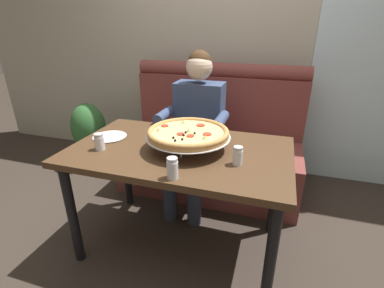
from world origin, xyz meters
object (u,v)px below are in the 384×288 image
at_px(booth_bench, 212,146).
at_px(shaker_pepper_flakes, 100,143).
at_px(plate_near_left, 110,136).
at_px(shaker_parmesan, 172,170).
at_px(potted_plant, 89,132).
at_px(pizza, 188,133).
at_px(patio_chair, 348,110).
at_px(dining_table, 180,162).
at_px(shaker_oregano, 238,157).
at_px(diner_main, 196,123).

xyz_separation_m(booth_bench, shaker_pepper_flakes, (-0.46, -1.03, 0.39)).
xyz_separation_m(shaker_pepper_flakes, plate_near_left, (-0.06, 0.19, -0.03)).
height_order(shaker_parmesan, plate_near_left, shaker_parmesan).
xyz_separation_m(booth_bench, potted_plant, (-1.36, 0.00, -0.01)).
xyz_separation_m(booth_bench, pizza, (0.05, -0.86, 0.45)).
distance_m(patio_chair, potted_plant, 2.99).
xyz_separation_m(dining_table, shaker_pepper_flakes, (-0.46, -0.16, 0.13)).
height_order(pizza, potted_plant, pizza).
height_order(pizza, patio_chair, pizza).
relative_size(dining_table, patio_chair, 1.57).
height_order(booth_bench, dining_table, booth_bench).
bearing_deg(plate_near_left, dining_table, -3.99).
bearing_deg(shaker_pepper_flakes, pizza, 18.91).
bearing_deg(shaker_parmesan, plate_near_left, 147.63).
xyz_separation_m(pizza, shaker_parmesan, (0.04, -0.37, -0.05)).
distance_m(dining_table, patio_chair, 2.52).
bearing_deg(plate_near_left, patio_chair, 48.21).
bearing_deg(booth_bench, shaker_pepper_flakes, -113.96).
bearing_deg(booth_bench, plate_near_left, -121.70).
xyz_separation_m(plate_near_left, patio_chair, (1.87, 2.09, -0.24)).
xyz_separation_m(shaker_oregano, patio_chair, (0.98, 2.23, -0.27)).
bearing_deg(shaker_parmesan, pizza, 95.96).
bearing_deg(pizza, patio_chair, 58.38).
height_order(shaker_oregano, potted_plant, shaker_oregano).
xyz_separation_m(shaker_oregano, potted_plant, (-1.73, 0.98, -0.41)).
relative_size(diner_main, patio_chair, 1.48).
distance_m(shaker_pepper_flakes, shaker_parmesan, 0.58).
relative_size(diner_main, potted_plant, 1.82).
distance_m(booth_bench, shaker_pepper_flakes, 1.20).
distance_m(shaker_oregano, patio_chair, 2.45).
distance_m(booth_bench, pizza, 0.97).
relative_size(shaker_parmesan, patio_chair, 0.13).
xyz_separation_m(shaker_parmesan, patio_chair, (1.26, 2.47, -0.27)).
bearing_deg(plate_near_left, potted_plant, 135.06).
distance_m(diner_main, pizza, 0.62).
xyz_separation_m(dining_table, diner_main, (-0.08, 0.61, 0.05)).
distance_m(booth_bench, potted_plant, 1.36).
height_order(pizza, shaker_oregano, pizza).
relative_size(booth_bench, shaker_parmesan, 14.43).
bearing_deg(diner_main, shaker_parmesan, -80.01).
bearing_deg(potted_plant, booth_bench, -0.11).
bearing_deg(diner_main, potted_plant, 168.15).
relative_size(shaker_pepper_flakes, plate_near_left, 0.45).
distance_m(diner_main, shaker_parmesan, 0.98).
bearing_deg(shaker_oregano, potted_plant, 150.45).
height_order(booth_bench, shaker_parmesan, booth_bench).
distance_m(diner_main, potted_plant, 1.35).
distance_m(shaker_parmesan, patio_chair, 2.79).
bearing_deg(pizza, potted_plant, 148.62).
bearing_deg(patio_chair, diner_main, -133.30).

